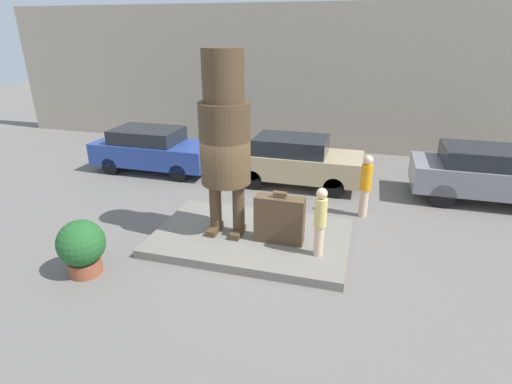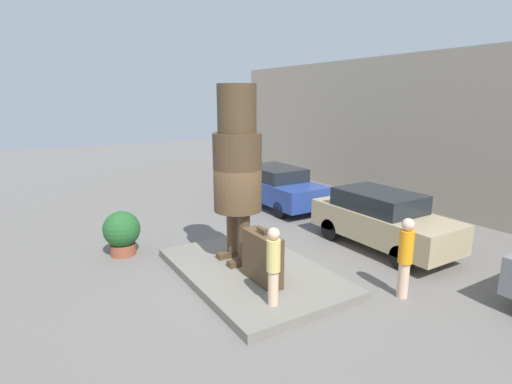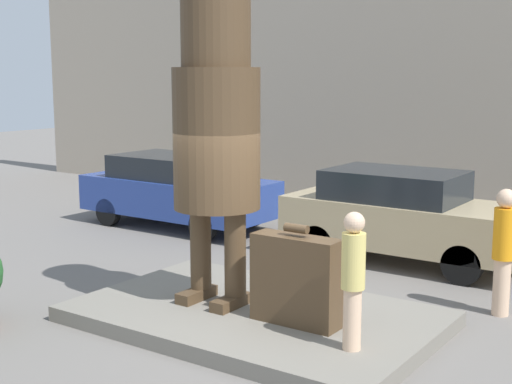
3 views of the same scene
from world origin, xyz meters
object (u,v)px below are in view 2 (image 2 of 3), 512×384
Objects in this scene: tourist at (273,263)px; statue_figure at (237,161)px; worker_hivis at (405,255)px; parked_car_tan at (382,219)px; planter_pot at (122,232)px; giant_suitcase at (262,258)px; parked_car_blue at (277,186)px.

statue_figure is at bearing 167.68° from tourist.
tourist is at bearing -107.81° from worker_hivis.
tourist is at bearing -73.36° from parked_car_tan.
parked_car_tan is (0.90, 4.09, -1.84)m from statue_figure.
parked_car_tan is at bearing 77.54° from statue_figure.
tourist is 1.30× the size of planter_pot.
parked_car_blue is at bearing 142.81° from giant_suitcase.
statue_figure is at bearing -144.74° from worker_hivis.
worker_hivis reaches higher than parked_car_blue.
planter_pot is at bearing -159.61° from tourist.
giant_suitcase is 7.03m from parked_car_blue.
parked_car_tan reaches higher than parked_car_blue.
statue_figure is at bearing -102.46° from parked_car_tan.
worker_hivis reaches higher than parked_car_tan.
giant_suitcase is 0.30× the size of parked_car_blue.
parked_car_blue is at bearing 179.67° from parked_car_tan.
tourist reaches higher than worker_hivis.
parked_car_tan is 3.44× the size of planter_pot.
worker_hivis is at bearing 52.20° from giant_suitcase.
parked_car_blue is 1.02× the size of parked_car_tan.
giant_suitcase is at bearing -5.91° from statue_figure.
statue_figure is 6.23m from parked_car_blue.
giant_suitcase is at bearing 159.38° from tourist.
worker_hivis is at bearing 38.83° from planter_pot.
planter_pot is at bearing -73.31° from parked_car_blue.
statue_figure is 4.57m from parked_car_tan.
giant_suitcase is 2.99m from worker_hivis.
tourist is (0.96, -0.36, 0.30)m from giant_suitcase.
statue_figure is at bearing -43.82° from parked_car_blue.
tourist is 2.86m from worker_hivis.
tourist is at bearing -20.62° from giant_suitcase.
parked_car_blue is 6.62m from planter_pot.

